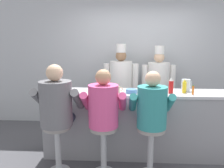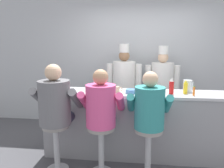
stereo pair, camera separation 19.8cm
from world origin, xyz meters
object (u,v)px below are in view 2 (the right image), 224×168
Objects in this scene: cereal_bowl at (131,91)px; diner_seated_grey at (56,106)px; diner_seated_pink at (101,109)px; cook_in_whites_near at (124,84)px; breakfast_plate at (56,90)px; mustard_bottle_yellow at (186,87)px; diner_seated_teal at (149,112)px; cook_in_whites_far at (162,85)px; coffee_mug_tan at (117,89)px; hot_sauce_bottle_orange at (194,91)px; water_pitcher_clear at (187,86)px; ketchup_bottle_red at (171,87)px.

diner_seated_grey is at bearing -155.64° from cereal_bowl.
cook_in_whites_near is (0.19, 1.49, 0.07)m from diner_seated_pink.
mustard_bottle_yellow is at bearing 0.52° from breakfast_plate.
cook_in_whites_near is at bearing 105.66° from diner_seated_teal.
breakfast_plate is 0.94m from diner_seated_pink.
cook_in_whites_far is at bearing 63.66° from cereal_bowl.
coffee_mug_tan is 0.07× the size of cook_in_whites_near.
cook_in_whites_near reaches higher than cook_in_whites_far.
diner_seated_teal reaches higher than hot_sauce_bottle_orange.
coffee_mug_tan is 0.07× the size of cook_in_whites_far.
mustard_bottle_yellow is 1.13× the size of water_pitcher_clear.
diner_seated_pink reaches higher than hot_sauce_bottle_orange.
coffee_mug_tan is at bearing -171.10° from water_pitcher_clear.
diner_seated_grey is (-0.98, -0.44, -0.12)m from cereal_bowl.
coffee_mug_tan is 1.35m from cook_in_whites_far.
cook_in_whites_far is (0.74, 0.09, -0.02)m from cook_in_whites_near.
cook_in_whites_near is (-1.04, 1.09, -0.12)m from hot_sauce_bottle_orange.
breakfast_plate is 0.18× the size of diner_seated_teal.
water_pitcher_clear is 0.73× the size of breakfast_plate.
ketchup_bottle_red reaches higher than water_pitcher_clear.
diner_seated_grey is at bearing -160.69° from water_pitcher_clear.
breakfast_plate is 1.49m from diner_seated_teal.
hot_sauce_bottle_orange is 0.77m from diner_seated_teal.
cook_in_whites_far reaches higher than breakfast_plate.
mustard_bottle_yellow is 0.77m from diner_seated_teal.
mustard_bottle_yellow is 1.55× the size of hot_sauce_bottle_orange.
cook_in_whites_near is (0.81, 1.48, 0.04)m from diner_seated_grey.
coffee_mug_tan is 0.53m from diner_seated_pink.
mustard_bottle_yellow is 1.37m from cook_in_whites_near.
diner_seated_teal is at bearing -0.09° from diner_seated_pink.
hot_sauce_bottle_orange is at bearing -75.39° from cook_in_whites_far.
water_pitcher_clear is 1.38m from diner_seated_pink.
diner_seated_teal reaches higher than cereal_bowl.
cook_in_whites_near reaches higher than cereal_bowl.
ketchup_bottle_red is at bearing -89.44° from cook_in_whites_far.
ketchup_bottle_red reaches higher than cereal_bowl.
cereal_bowl is 1.08m from diner_seated_grey.
coffee_mug_tan is 0.09× the size of diner_seated_teal.
coffee_mug_tan is 1.02m from cook_in_whites_near.
cereal_bowl is (-0.83, -0.19, -0.06)m from water_pitcher_clear.
ketchup_bottle_red is 0.62m from diner_seated_teal.
water_pitcher_clear is at bearing 12.95° from cereal_bowl.
diner_seated_pink is at bearing 179.91° from diner_seated_teal.
diner_seated_teal is (-0.53, -0.51, -0.23)m from mustard_bottle_yellow.
ketchup_bottle_red is at bearing -167.84° from mustard_bottle_yellow.
cook_in_whites_far reaches higher than coffee_mug_tan.
coffee_mug_tan is at bearing 31.40° from diner_seated_grey.
diner_seated_teal is 0.80× the size of cook_in_whites_near.
cereal_bowl is at bearing 176.87° from hot_sauce_bottle_orange.
diner_seated_pink reaches higher than ketchup_bottle_red.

